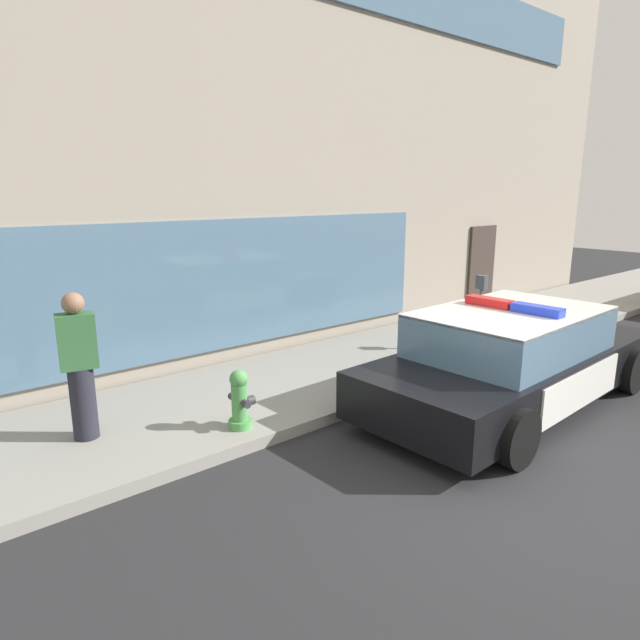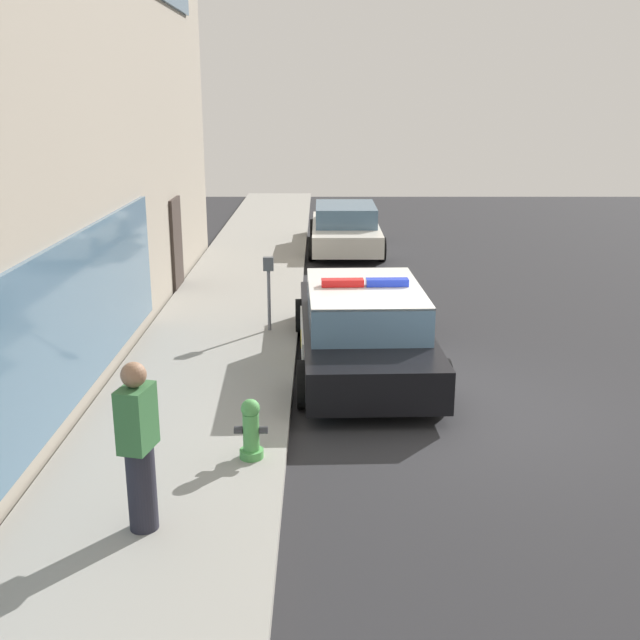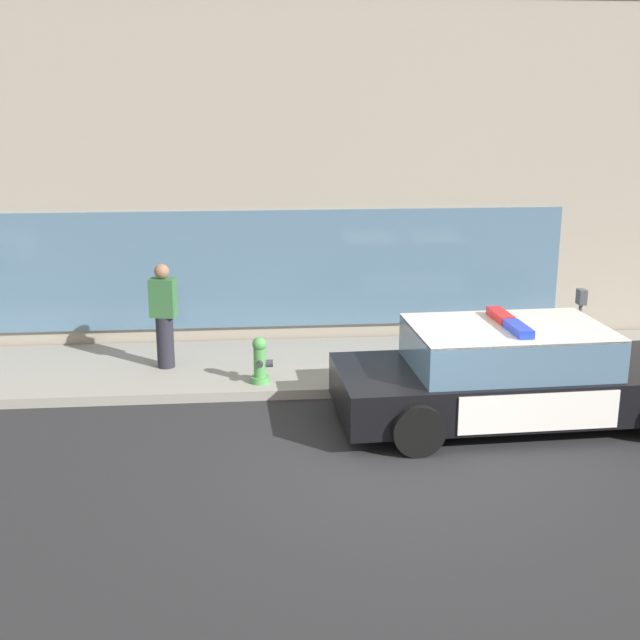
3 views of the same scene
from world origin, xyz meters
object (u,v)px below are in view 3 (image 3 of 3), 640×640
fire_hydrant (260,361)px  police_cruiser (516,374)px  pedestrian_on_sidewalk (164,316)px  parking_meter (580,315)px

fire_hydrant → police_cruiser: bearing=-23.0°
pedestrian_on_sidewalk → police_cruiser: bearing=-102.9°
fire_hydrant → pedestrian_on_sidewalk: bearing=148.8°
pedestrian_on_sidewalk → fire_hydrant: bearing=-108.5°
police_cruiser → parking_meter: bearing=43.8°
fire_hydrant → parking_meter: (5.06, 0.11, 0.58)m
pedestrian_on_sidewalk → parking_meter: (6.57, -0.80, 0.07)m
police_cruiser → fire_hydrant: (-3.51, 1.49, -0.18)m
fire_hydrant → pedestrian_on_sidewalk: (-1.51, 0.92, 0.51)m
pedestrian_on_sidewalk → parking_meter: 6.62m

